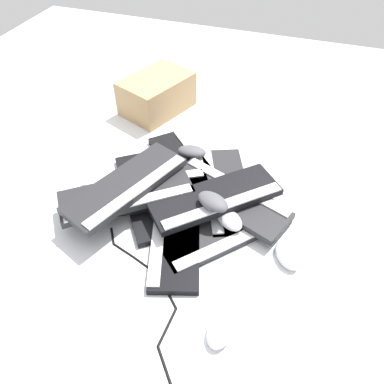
# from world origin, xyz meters

# --- Properties ---
(ground_plane) EXTENTS (3.20, 3.20, 0.00)m
(ground_plane) POSITION_xyz_m (0.00, 0.00, 0.00)
(ground_plane) COLOR silver
(keyboard_0) EXTENTS (0.46, 0.28, 0.03)m
(keyboard_0) POSITION_xyz_m (0.10, -0.01, 0.01)
(keyboard_0) COLOR black
(keyboard_0) RESTS_ON ground
(keyboard_1) EXTENTS (0.43, 0.41, 0.03)m
(keyboard_1) POSITION_xyz_m (0.04, 0.14, 0.01)
(keyboard_1) COLOR #232326
(keyboard_1) RESTS_ON ground
(keyboard_2) EXTENTS (0.46, 0.31, 0.03)m
(keyboard_2) POSITION_xyz_m (-0.14, 0.10, 0.01)
(keyboard_2) COLOR #232326
(keyboard_2) RESTS_ON ground
(keyboard_3) EXTENTS (0.42, 0.42, 0.03)m
(keyboard_3) POSITION_xyz_m (-0.22, -0.08, 0.01)
(keyboard_3) COLOR black
(keyboard_3) RESTS_ON ground
(keyboard_4) EXTENTS (0.44, 0.38, 0.03)m
(keyboard_4) POSITION_xyz_m (-0.03, -0.17, 0.01)
(keyboard_4) COLOR black
(keyboard_4) RESTS_ON ground
(keyboard_5) EXTENTS (0.30, 0.46, 0.03)m
(keyboard_5) POSITION_xyz_m (-0.08, 0.12, 0.04)
(keyboard_5) COLOR #232326
(keyboard_5) RESTS_ON keyboard_2
(keyboard_6) EXTENTS (0.41, 0.42, 0.03)m
(keyboard_6) POSITION_xyz_m (-0.04, 0.08, 0.07)
(keyboard_6) COLOR black
(keyboard_6) RESTS_ON keyboard_5
(keyboard_7) EXTENTS (0.35, 0.46, 0.03)m
(keyboard_7) POSITION_xyz_m (-0.01, -0.15, 0.04)
(keyboard_7) COLOR black
(keyboard_7) RESTS_ON keyboard_4
(keyboard_8) EXTENTS (0.39, 0.44, 0.03)m
(keyboard_8) POSITION_xyz_m (0.04, -0.20, 0.07)
(keyboard_8) COLOR #232326
(keyboard_8) RESTS_ON keyboard_7
(keyboard_9) EXTENTS (0.46, 0.30, 0.03)m
(keyboard_9) POSITION_xyz_m (0.03, -0.20, 0.10)
(keyboard_9) COLOR #232326
(keyboard_9) RESTS_ON keyboard_8
(mouse_0) EXTENTS (0.12, 0.13, 0.04)m
(mouse_0) POSITION_xyz_m (0.02, 0.15, 0.05)
(mouse_0) COLOR #B7B7BC
(mouse_0) RESTS_ON keyboard_1
(mouse_1) EXTENTS (0.08, 0.12, 0.04)m
(mouse_1) POSITION_xyz_m (-0.27, -0.08, 0.05)
(mouse_1) COLOR #4C4C51
(mouse_1) RESTS_ON keyboard_3
(mouse_2) EXTENTS (0.11, 0.07, 0.04)m
(mouse_2) POSITION_xyz_m (0.37, 0.22, 0.02)
(mouse_2) COLOR silver
(mouse_2) RESTS_ON ground
(mouse_3) EXTENTS (0.10, 0.13, 0.04)m
(mouse_3) POSITION_xyz_m (0.02, 0.09, 0.11)
(mouse_3) COLOR #4C4C51
(mouse_3) RESTS_ON keyboard_6
(mouse_4) EXTENTS (0.13, 0.11, 0.04)m
(mouse_4) POSITION_xyz_m (0.08, 0.35, 0.02)
(mouse_4) COLOR silver
(mouse_4) RESTS_ON ground
(cable_0) EXTENTS (0.55, 0.39, 0.01)m
(cable_0) POSITION_xyz_m (0.38, 0.02, 0.00)
(cable_0) COLOR black
(cable_0) RESTS_ON ground
(cardboard_box) EXTENTS (0.37, 0.31, 0.16)m
(cardboard_box) POSITION_xyz_m (-0.57, -0.35, 0.08)
(cardboard_box) COLOR tan
(cardboard_box) RESTS_ON ground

